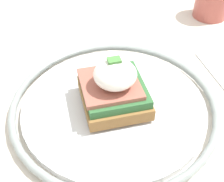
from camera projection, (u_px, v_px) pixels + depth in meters
The scene contains 2 objects.
plate at pixel (112, 106), 0.42m from camera, with size 0.28×0.28×0.02m.
sandwich at pixel (112, 88), 0.40m from camera, with size 0.08×0.12×0.07m.
Camera 1 is at (-0.07, -0.23, 1.08)m, focal length 50.00 mm.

